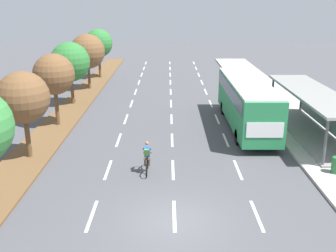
# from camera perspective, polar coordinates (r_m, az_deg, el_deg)

# --- Properties ---
(ground_plane) EXTENTS (140.00, 140.00, 0.00)m
(ground_plane) POSITION_cam_1_polar(r_m,az_deg,el_deg) (16.51, 1.06, -13.80)
(ground_plane) COLOR #4C4C51
(median_strip) EXTENTS (2.60, 52.00, 0.12)m
(median_strip) POSITION_cam_1_polar(r_m,az_deg,el_deg) (36.02, -12.80, 3.62)
(median_strip) COLOR brown
(median_strip) RESTS_ON ground
(sidewalk_right) EXTENTS (4.50, 52.00, 0.15)m
(sidewalk_right) POSITION_cam_1_polar(r_m,az_deg,el_deg) (36.38, 15.31, 3.59)
(sidewalk_right) COLOR #ADAAA3
(sidewalk_right) RESTS_ON ground
(lane_divider_left) EXTENTS (0.14, 49.47, 0.01)m
(lane_divider_left) POSITION_cam_1_polar(r_m,az_deg,el_deg) (34.54, -5.27, 3.29)
(lane_divider_left) COLOR white
(lane_divider_left) RESTS_ON ground
(lane_divider_center) EXTENTS (0.14, 49.47, 0.01)m
(lane_divider_center) POSITION_cam_1_polar(r_m,az_deg,el_deg) (34.39, 0.55, 3.31)
(lane_divider_center) COLOR white
(lane_divider_center) RESTS_ON ground
(lane_divider_right) EXTENTS (0.14, 49.47, 0.01)m
(lane_divider_right) POSITION_cam_1_polar(r_m,az_deg,el_deg) (34.60, 6.37, 3.28)
(lane_divider_right) COLOR white
(lane_divider_right) RESTS_ON ground
(bus_shelter) EXTENTS (2.90, 11.94, 2.86)m
(bus_shelter) POSITION_cam_1_polar(r_m,az_deg,el_deg) (27.56, 20.95, 2.40)
(bus_shelter) COLOR gray
(bus_shelter) RESTS_ON sidewalk_right
(bus) EXTENTS (2.54, 11.29, 3.37)m
(bus) POSITION_cam_1_polar(r_m,az_deg,el_deg) (27.95, 11.52, 3.87)
(bus) COLOR #28844C
(bus) RESTS_ON ground
(cyclist) EXTENTS (0.46, 1.82, 1.71)m
(cyclist) POSITION_cam_1_polar(r_m,az_deg,el_deg) (20.47, -2.99, -4.78)
(cyclist) COLOR black
(cyclist) RESTS_ON ground
(median_tree_second) EXTENTS (2.90, 2.90, 4.94)m
(median_tree_second) POSITION_cam_1_polar(r_m,az_deg,el_deg) (22.84, -20.33, 3.92)
(median_tree_second) COLOR brown
(median_tree_second) RESTS_ON median_strip
(median_tree_third) EXTENTS (2.88, 2.88, 5.10)m
(median_tree_third) POSITION_cam_1_polar(r_m,az_deg,el_deg) (28.45, -16.26, 7.26)
(median_tree_third) COLOR brown
(median_tree_third) RESTS_ON median_strip
(median_tree_fourth) EXTENTS (3.33, 3.33, 5.28)m
(median_tree_fourth) POSITION_cam_1_polar(r_m,az_deg,el_deg) (34.32, -14.03, 9.08)
(median_tree_fourth) COLOR brown
(median_tree_fourth) RESTS_ON median_strip
(median_tree_fifth) EXTENTS (3.43, 3.43, 5.46)m
(median_tree_fifth) POSITION_cam_1_polar(r_m,az_deg,el_deg) (40.10, -11.60, 10.64)
(median_tree_fifth) COLOR brown
(median_tree_fifth) RESTS_ON median_strip
(median_tree_farthest) EXTENTS (3.19, 3.19, 5.51)m
(median_tree_farthest) POSITION_cam_1_polar(r_m,az_deg,el_deg) (45.99, -10.03, 11.84)
(median_tree_farthest) COLOR brown
(median_tree_farthest) RESTS_ON median_strip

